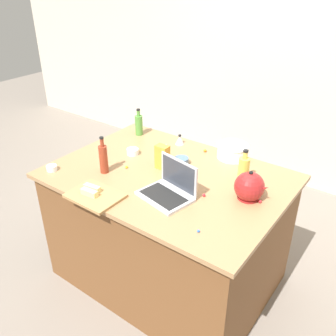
{
  "coord_description": "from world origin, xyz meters",
  "views": [
    {
      "loc": [
        1.25,
        -1.7,
        2.12
      ],
      "look_at": [
        0.0,
        0.0,
        0.95
      ],
      "focal_mm": 39.16,
      "sensor_mm": 36.0,
      "label": 1
    }
  ],
  "objects": [
    {
      "name": "island_counter",
      "position": [
        0.0,
        0.0,
        0.45
      ],
      "size": [
        1.54,
        1.1,
        0.9
      ],
      "color": "brown",
      "rests_on": "ground"
    },
    {
      "name": "candy_bag",
      "position": [
        -0.08,
        0.05,
        0.99
      ],
      "size": [
        0.09,
        0.06,
        0.17
      ],
      "primitive_type": "cube",
      "color": "gold",
      "rests_on": "island_counter"
    },
    {
      "name": "bottle_soy",
      "position": [
        -0.36,
        -0.22,
        1.0
      ],
      "size": [
        0.06,
        0.06,
        0.26
      ],
      "color": "maroon",
      "rests_on": "island_counter"
    },
    {
      "name": "bottle_oil",
      "position": [
        0.44,
        0.22,
        0.99
      ],
      "size": [
        0.07,
        0.07,
        0.22
      ],
      "color": "#DBC64C",
      "rests_on": "island_counter"
    },
    {
      "name": "ramekin_wide",
      "position": [
        -0.67,
        -0.42,
        0.92
      ],
      "size": [
        0.07,
        0.07,
        0.04
      ],
      "primitive_type": "cylinder",
      "color": "white",
      "rests_on": "island_counter"
    },
    {
      "name": "ramekin_small",
      "position": [
        -0.01,
        0.17,
        0.92
      ],
      "size": [
        0.1,
        0.1,
        0.05
      ],
      "primitive_type": "cylinder",
      "color": "slate",
      "rests_on": "island_counter"
    },
    {
      "name": "candy_0",
      "position": [
        -0.27,
        0.34,
        0.91
      ],
      "size": [
        0.02,
        0.02,
        0.02
      ],
      "primitive_type": "sphere",
      "color": "blue",
      "rests_on": "island_counter"
    },
    {
      "name": "mixing_bowl_large",
      "position": [
        0.23,
        0.48,
        0.95
      ],
      "size": [
        0.23,
        0.23,
        0.1
      ],
      "color": "white",
      "rests_on": "island_counter"
    },
    {
      "name": "cutting_board",
      "position": [
        -0.19,
        -0.48,
        0.91
      ],
      "size": [
        0.32,
        0.24,
        0.02
      ],
      "primitive_type": "cube",
      "color": "#AD7F4C",
      "rests_on": "island_counter"
    },
    {
      "name": "kettle",
      "position": [
        0.55,
        0.06,
        0.98
      ],
      "size": [
        0.21,
        0.18,
        0.2
      ],
      "color": "maroon",
      "rests_on": "island_counter"
    },
    {
      "name": "butter_stick_right",
      "position": [
        -0.24,
        -0.45,
        0.94
      ],
      "size": [
        0.11,
        0.05,
        0.04
      ],
      "primitive_type": "cube",
      "rotation": [
        0.0,
        0.0,
        0.11
      ],
      "color": "#F4E58C",
      "rests_on": "cutting_board"
    },
    {
      "name": "butter_stick_left",
      "position": [
        -0.21,
        -0.5,
        0.94
      ],
      "size": [
        0.11,
        0.05,
        0.04
      ],
      "primitive_type": "cube",
      "rotation": [
        0.0,
        0.0,
        0.09
      ],
      "color": "#F4E58C",
      "rests_on": "cutting_board"
    },
    {
      "name": "kitchen_timer",
      "position": [
        -0.21,
        0.44,
        0.94
      ],
      "size": [
        0.07,
        0.07,
        0.08
      ],
      "color": "#B2B2B7",
      "rests_on": "island_counter"
    },
    {
      "name": "wall_back",
      "position": [
        0.0,
        2.0,
        1.3
      ],
      "size": [
        8.0,
        0.1,
        2.6
      ],
      "primitive_type": "cube",
      "color": "beige",
      "rests_on": "ground"
    },
    {
      "name": "candy_5",
      "position": [
        0.63,
        0.05,
        0.91
      ],
      "size": [
        0.02,
        0.02,
        0.02
      ],
      "primitive_type": "sphere",
      "color": "red",
      "rests_on": "island_counter"
    },
    {
      "name": "laptop",
      "position": [
        0.16,
        -0.2,
        0.95
      ],
      "size": [
        0.35,
        0.29,
        0.22
      ],
      "color": "#B7B7BC",
      "rests_on": "island_counter"
    },
    {
      "name": "candy_4",
      "position": [
        -0.28,
        -0.1,
        0.91
      ],
      "size": [
        0.02,
        0.02,
        0.02
      ],
      "primitive_type": "sphere",
      "color": "yellow",
      "rests_on": "island_counter"
    },
    {
      "name": "candy_2",
      "position": [
        0.33,
        -0.08,
        0.91
      ],
      "size": [
        0.02,
        0.02,
        0.02
      ],
      "primitive_type": "sphere",
      "color": "red",
      "rests_on": "island_counter"
    },
    {
      "name": "bottle_olive",
      "position": [
        -0.58,
        0.39,
        0.99
      ],
      "size": [
        0.06,
        0.06,
        0.22
      ],
      "color": "#4C8C38",
      "rests_on": "island_counter"
    },
    {
      "name": "candy_1",
      "position": [
        0.48,
        -0.39,
        0.91
      ],
      "size": [
        0.01,
        0.01,
        0.01
      ],
      "primitive_type": "sphere",
      "color": "blue",
      "rests_on": "island_counter"
    },
    {
      "name": "candy_3",
      "position": [
        0.02,
        0.43,
        0.91
      ],
      "size": [
        0.02,
        0.02,
        0.02
      ],
      "primitive_type": "sphere",
      "color": "orange",
      "rests_on": "island_counter"
    },
    {
      "name": "ramekin_medium",
      "position": [
        -0.39,
        0.09,
        0.92
      ],
      "size": [
        0.09,
        0.09,
        0.04
      ],
      "primitive_type": "cylinder",
      "color": "white",
      "rests_on": "island_counter"
    },
    {
      "name": "ground_plane",
      "position": [
        0.0,
        0.0,
        0.0
      ],
      "size": [
        12.0,
        12.0,
        0.0
      ],
      "primitive_type": "plane",
      "color": "slate"
    }
  ]
}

